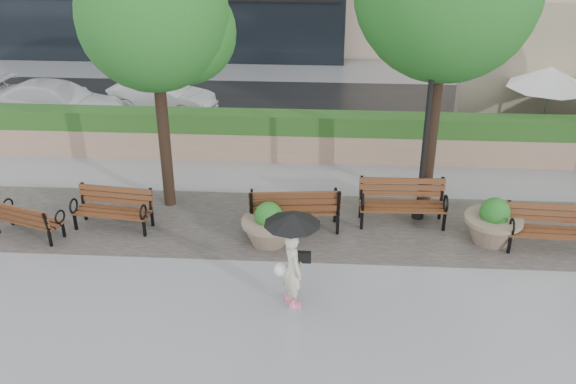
# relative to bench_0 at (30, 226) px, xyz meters

# --- Properties ---
(ground) EXTENTS (100.00, 100.00, 0.00)m
(ground) POSITION_rel_bench_0_xyz_m (6.34, -2.15, -0.25)
(ground) COLOR gray
(ground) RESTS_ON ground
(cobble_strip) EXTENTS (28.00, 3.20, 0.01)m
(cobble_strip) POSITION_rel_bench_0_xyz_m (6.34, 0.85, -0.25)
(cobble_strip) COLOR #383330
(cobble_strip) RESTS_ON ground
(hedge_wall) EXTENTS (24.00, 0.80, 1.35)m
(hedge_wall) POSITION_rel_bench_0_xyz_m (6.34, 4.85, 0.41)
(hedge_wall) COLOR #9E8066
(hedge_wall) RESTS_ON ground
(asphalt_street) EXTENTS (40.00, 7.00, 0.00)m
(asphalt_street) POSITION_rel_bench_0_xyz_m (6.34, 8.85, -0.25)
(asphalt_street) COLOR black
(asphalt_street) RESTS_ON ground
(bench_0) EXTENTS (1.68, 1.10, 0.85)m
(bench_0) POSITION_rel_bench_0_xyz_m (0.00, 0.00, 0.00)
(bench_0) COLOR #5A2C1A
(bench_0) RESTS_ON ground
(bench_1) EXTENTS (1.84, 0.91, 0.95)m
(bench_1) POSITION_rel_bench_0_xyz_m (1.80, 0.47, 0.03)
(bench_1) COLOR #5A2C1A
(bench_1) RESTS_ON ground
(bench_2) EXTENTS (2.12, 1.01, 1.10)m
(bench_2) POSITION_rel_bench_0_xyz_m (5.97, 0.68, 0.08)
(bench_2) COLOR #5A2C1A
(bench_2) RESTS_ON ground
(bench_3) EXTENTS (2.01, 0.84, 1.07)m
(bench_3) POSITION_rel_bench_0_xyz_m (8.46, 1.07, 0.07)
(bench_3) COLOR #5A2C1A
(bench_3) RESTS_ON ground
(bench_4) EXTENTS (1.88, 0.82, 0.99)m
(bench_4) POSITION_rel_bench_0_xyz_m (11.56, 0.13, 0.04)
(bench_4) COLOR #5A2C1A
(bench_4) RESTS_ON ground
(planter_left) EXTENTS (1.20, 1.20, 1.00)m
(planter_left) POSITION_rel_bench_0_xyz_m (5.44, 0.02, 0.14)
(planter_left) COLOR #7F6B56
(planter_left) RESTS_ON ground
(planter_right) EXTENTS (1.27, 1.27, 1.07)m
(planter_right) POSITION_rel_bench_0_xyz_m (10.40, 0.40, 0.17)
(planter_right) COLOR #7F6B56
(planter_right) RESTS_ON ground
(lamppost) EXTENTS (0.28, 0.28, 4.12)m
(lamppost) POSITION_rel_bench_0_xyz_m (8.89, 1.40, 1.56)
(lamppost) COLOR black
(lamppost) RESTS_ON ground
(tree_0) EXTENTS (3.45, 3.35, 6.31)m
(tree_0) POSITION_rel_bench_0_xyz_m (2.96, 1.82, 4.26)
(tree_0) COLOR black
(tree_0) RESTS_ON ground
(patio_umb_white) EXTENTS (2.50, 2.50, 2.30)m
(patio_umb_white) POSITION_rel_bench_0_xyz_m (13.22, 6.66, 1.74)
(patio_umb_white) COLOR black
(patio_umb_white) RESTS_ON ground
(car_left) EXTENTS (4.86, 2.66, 1.34)m
(car_left) POSITION_rel_bench_0_xyz_m (-2.14, 7.35, 0.42)
(car_left) COLOR silver
(car_left) RESTS_ON ground
(car_right) EXTENTS (3.81, 2.05, 1.19)m
(car_right) POSITION_rel_bench_0_xyz_m (1.03, 8.46, 0.34)
(car_right) COLOR silver
(car_right) RESTS_ON ground
(pedestrian) EXTENTS (1.05, 1.05, 1.94)m
(pedestrian) POSITION_rel_bench_0_xyz_m (6.08, -2.16, 0.93)
(pedestrian) COLOR beige
(pedestrian) RESTS_ON ground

